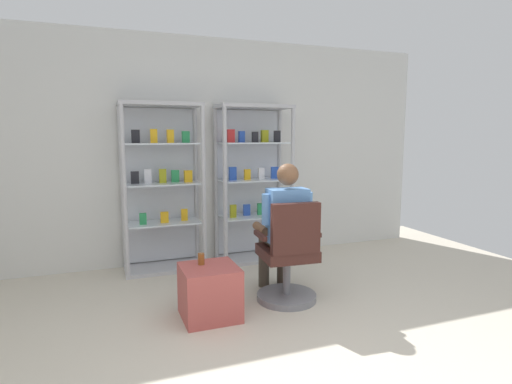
{
  "coord_description": "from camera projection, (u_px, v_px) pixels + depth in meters",
  "views": [
    {
      "loc": [
        -1.19,
        -2.0,
        1.54
      ],
      "look_at": [
        0.2,
        1.69,
        1.0
      ],
      "focal_mm": 28.97,
      "sensor_mm": 36.0,
      "label": 1
    }
  ],
  "objects": [
    {
      "name": "display_cabinet_right",
      "position": [
        252.0,
        182.0,
        5.1
      ],
      "size": [
        0.9,
        0.45,
        1.9
      ],
      "color": "#B7B7BC",
      "rests_on": "ground"
    },
    {
      "name": "office_chair",
      "position": [
        289.0,
        261.0,
        3.8
      ],
      "size": [
        0.58,
        0.56,
        0.96
      ],
      "color": "slate",
      "rests_on": "ground"
    },
    {
      "name": "seated_shopkeeper",
      "position": [
        283.0,
        224.0,
        3.91
      ],
      "size": [
        0.51,
        0.58,
        1.29
      ],
      "color": "#3F382D",
      "rests_on": "ground"
    },
    {
      "name": "display_cabinet_left",
      "position": [
        162.0,
        186.0,
        4.72
      ],
      "size": [
        0.9,
        0.45,
        1.9
      ],
      "color": "#B7B7BC",
      "rests_on": "ground"
    },
    {
      "name": "tea_glass",
      "position": [
        201.0,
        259.0,
        3.52
      ],
      "size": [
        0.06,
        0.06,
        0.1
      ],
      "primitive_type": "cylinder",
      "color": "brown",
      "rests_on": "storage_crate"
    },
    {
      "name": "back_wall",
      "position": [
        204.0,
        151.0,
        5.08
      ],
      "size": [
        6.0,
        0.1,
        2.7
      ],
      "primitive_type": "cube",
      "color": "silver",
      "rests_on": "ground"
    },
    {
      "name": "storage_crate",
      "position": [
        210.0,
        292.0,
        3.5
      ],
      "size": [
        0.47,
        0.46,
        0.45
      ],
      "primitive_type": "cube",
      "color": "#B24C47",
      "rests_on": "ground"
    }
  ]
}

